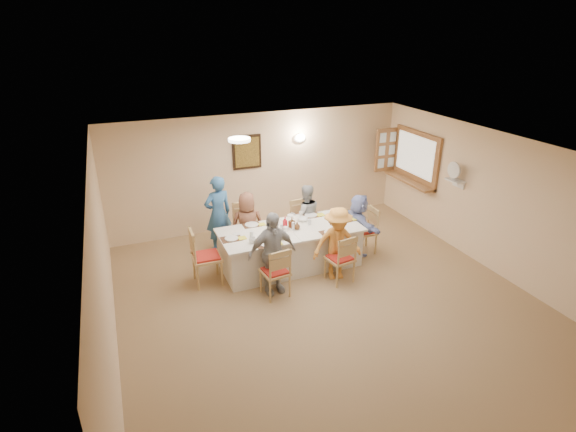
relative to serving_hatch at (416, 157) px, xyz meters
name	(u,v)px	position (x,y,z in m)	size (l,w,h in m)	color
ground	(332,306)	(-3.21, -2.40, -1.50)	(7.00, 7.00, 0.00)	#9F7A55
room_walls	(336,220)	(-3.21, -2.40, 0.01)	(7.00, 7.00, 7.00)	beige
wall_picture	(247,152)	(-3.51, 1.06, 0.20)	(0.62, 0.05, 0.72)	black
wall_sconce	(300,138)	(-2.31, 1.04, 0.40)	(0.26, 0.09, 0.18)	white
ceiling_light	(239,140)	(-4.21, -0.90, 0.97)	(0.36, 0.36, 0.05)	white
serving_hatch	(416,157)	(0.00, 0.00, 0.00)	(0.06, 1.50, 1.15)	brown
hatch_sill	(409,181)	(-0.12, 0.00, -0.53)	(0.30, 1.50, 0.05)	brown
shutter_door	(386,150)	(-0.26, 0.76, 0.00)	(0.55, 0.04, 1.00)	brown
fan_shelf	(455,180)	(-0.08, -1.35, -0.10)	(0.22, 0.36, 0.03)	white
desk_fan	(455,173)	(-0.11, -1.35, 0.05)	(0.30, 0.30, 0.28)	#A5A5A8
dining_table	(290,248)	(-3.34, -0.94, -1.12)	(2.58, 1.09, 0.76)	silver
chair_back_left	(246,230)	(-3.94, -0.14, -1.00)	(0.48, 0.48, 1.01)	tan
chair_back_right	(303,223)	(-2.74, -0.14, -1.05)	(0.43, 0.43, 0.90)	tan
chair_front_left	(275,271)	(-3.94, -1.74, -1.05)	(0.43, 0.43, 0.91)	tan
chair_front_right	(340,258)	(-2.74, -1.74, -1.05)	(0.43, 0.43, 0.91)	tan
chair_left_end	(207,256)	(-4.89, -0.94, -0.98)	(0.50, 0.50, 1.03)	tan
chair_right_end	(364,230)	(-1.79, -0.94, -1.04)	(0.44, 0.44, 0.92)	tan
diner_back_left	(248,225)	(-3.94, -0.26, -0.85)	(0.70, 0.53, 1.30)	brown
diner_back_right	(305,216)	(-2.74, -0.26, -0.85)	(0.69, 0.58, 1.30)	#9EA1A5
diner_front_left	(272,253)	(-3.94, -1.62, -0.78)	(0.87, 0.42, 1.44)	#A5A6A6
diner_front_right	(337,244)	(-2.74, -1.62, -0.83)	(0.94, 0.65, 1.33)	#F19F3F
diner_right_end	(358,224)	(-1.92, -0.94, -0.89)	(0.41, 1.15, 1.22)	#8C9CD9
caregiver	(218,214)	(-4.39, 0.21, -0.73)	(0.63, 0.48, 1.54)	teal
placemat_fl	(267,244)	(-3.94, -1.36, -0.74)	(0.38, 0.28, 0.01)	#472B19
plate_fl	(267,244)	(-3.94, -1.36, -0.73)	(0.25, 0.25, 0.02)	white
napkin_fl	(278,243)	(-3.76, -1.41, -0.73)	(0.14, 0.14, 0.01)	yellow
placemat_fr	(331,233)	(-2.74, -1.36, -0.74)	(0.37, 0.27, 0.01)	#472B19
plate_fr	(331,232)	(-2.74, -1.36, -0.73)	(0.23, 0.23, 0.01)	white
napkin_fr	(341,232)	(-2.56, -1.41, -0.73)	(0.13, 0.13, 0.01)	yellow
placemat_bl	(252,225)	(-3.94, -0.52, -0.74)	(0.33, 0.24, 0.01)	#472B19
plate_bl	(252,225)	(-3.94, -0.52, -0.73)	(0.25, 0.25, 0.02)	white
napkin_bl	(262,224)	(-3.76, -0.57, -0.73)	(0.13, 0.13, 0.01)	yellow
placemat_br	(311,215)	(-2.74, -0.52, -0.74)	(0.35, 0.26, 0.01)	#472B19
plate_br	(311,215)	(-2.74, -0.52, -0.73)	(0.24, 0.24, 0.02)	white
napkin_br	(320,215)	(-2.56, -0.57, -0.73)	(0.15, 0.15, 0.01)	yellow
placemat_le	(231,239)	(-4.44, -0.94, -0.74)	(0.36, 0.26, 0.01)	#472B19
plate_le	(231,238)	(-4.44, -0.94, -0.73)	(0.23, 0.23, 0.01)	white
napkin_le	(242,238)	(-4.26, -0.99, -0.73)	(0.14, 0.14, 0.01)	yellow
placemat_re	(345,220)	(-2.22, -0.94, -0.74)	(0.35, 0.26, 0.01)	#472B19
plate_re	(345,219)	(-2.22, -0.94, -0.73)	(0.22, 0.22, 0.01)	white
napkin_re	(355,219)	(-2.04, -0.99, -0.73)	(0.14, 0.14, 0.01)	yellow
teacup_a	(252,240)	(-4.15, -1.22, -0.69)	(0.16, 0.16, 0.10)	white
teacup_b	(301,214)	(-2.91, -0.45, -0.70)	(0.12, 0.12, 0.09)	white
bowl_a	(283,236)	(-3.60, -1.22, -0.71)	(0.31, 0.31, 0.06)	white
bowl_b	(303,219)	(-2.99, -0.69, -0.71)	(0.21, 0.21, 0.06)	white
condiment_ketchup	(285,223)	(-3.43, -0.91, -0.62)	(0.10, 0.10, 0.25)	red
condiment_brown	(292,223)	(-3.30, -0.90, -0.64)	(0.12, 0.12, 0.20)	#543216
condiment_malt	(297,226)	(-3.23, -1.00, -0.67)	(0.13, 0.13, 0.14)	#543216
drinking_glass	(282,226)	(-3.49, -0.89, -0.68)	(0.06, 0.06, 0.10)	silver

